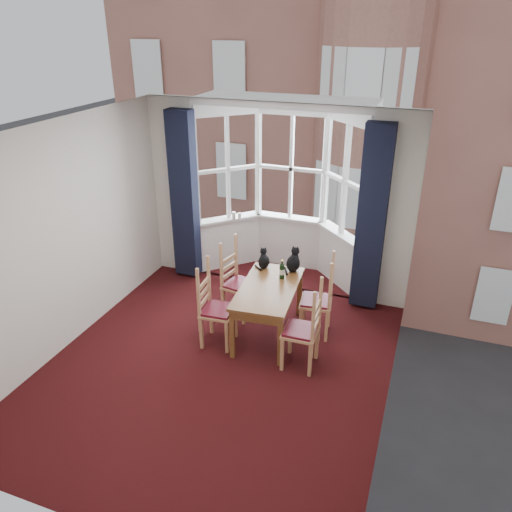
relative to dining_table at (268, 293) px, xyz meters
The scene contains 22 objects.
floor 1.15m from the dining_table, 111.23° to the right, with size 4.50×4.50×0.00m, color black.
ceiling 2.38m from the dining_table, 111.23° to the right, with size 4.50×4.50×0.00m, color white.
wall_left 2.63m from the dining_table, 159.01° to the right, with size 4.50×4.50×0.00m, color silver.
wall_right 2.03m from the dining_table, 28.66° to the right, with size 4.50×4.50×0.00m, color silver.
wall_near 3.27m from the dining_table, 96.34° to the right, with size 4.00×4.00×0.00m, color silver.
wall_back_pier_left 2.53m from the dining_table, 146.02° to the left, with size 0.70×0.12×2.80m, color silver.
wall_back_pier_right 2.03m from the dining_table, 46.05° to the left, with size 0.70×0.12×2.80m, color silver.
bay_window 2.04m from the dining_table, 100.71° to the left, with size 2.76×0.94×2.80m.
curtain_left 2.24m from the dining_table, 146.57° to the left, with size 0.38×0.22×2.60m, color black.
curtain_right 1.74m from the dining_table, 47.52° to the left, with size 0.38×0.22×2.60m, color black.
dining_table is the anchor object (origin of this frame).
chair_left_near 0.76m from the dining_table, 146.90° to the right, with size 0.43×0.45×0.92m.
chair_left_far 0.71m from the dining_table, 151.17° to the left, with size 0.47×0.49×0.92m.
chair_right_near 0.82m from the dining_table, 35.87° to the right, with size 0.41×0.43×0.92m.
chair_right_far 0.73m from the dining_table, 21.82° to the left, with size 0.45×0.47×0.92m.
cat_left 0.59m from the dining_table, 115.63° to the left, with size 0.22×0.24×0.29m.
cat_right 0.61m from the dining_table, 72.91° to the left, with size 0.19×0.26×0.35m.
wine_bottle 0.36m from the dining_table, 72.41° to the left, with size 0.07×0.07×0.26m.
candle_tall 2.09m from the dining_table, 124.74° to the left, with size 0.06×0.06×0.12m, color white.
candle_short 2.06m from the dining_table, 122.20° to the left, with size 0.06×0.06×0.10m, color white.
street 32.04m from the dining_table, 90.64° to the left, with size 80.00×80.00×0.00m, color #333335.
tenement_building 13.15m from the dining_table, 91.53° to the left, with size 18.40×7.80×15.20m.
Camera 1 is at (2.12, -4.38, 3.82)m, focal length 35.00 mm.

